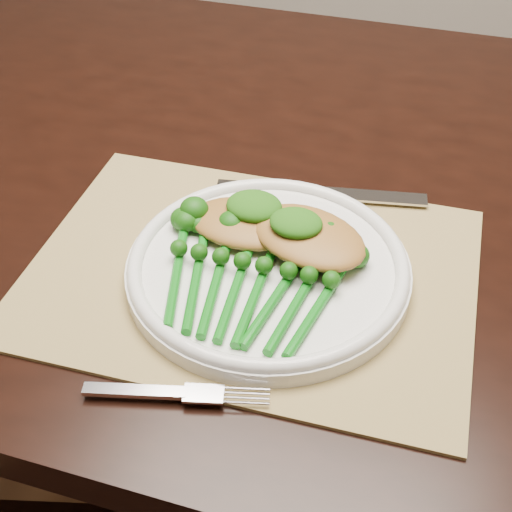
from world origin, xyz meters
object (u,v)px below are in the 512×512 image
(broccolini_bundle, at_px, (247,286))
(placemat, at_px, (251,273))
(dinner_plate, at_px, (268,267))
(chicken_fillet_left, at_px, (245,223))
(dining_table, at_px, (275,365))

(broccolini_bundle, bearing_deg, placemat, 102.83)
(placemat, height_order, dinner_plate, dinner_plate)
(placemat, height_order, chicken_fillet_left, chicken_fillet_left)
(broccolini_bundle, bearing_deg, dinner_plate, 78.62)
(dining_table, bearing_deg, broccolini_bundle, -82.13)
(chicken_fillet_left, bearing_deg, placemat, -62.44)
(dining_table, xyz_separation_m, dinner_plate, (0.04, -0.20, 0.39))
(dining_table, height_order, broccolini_bundle, broccolini_bundle)
(chicken_fillet_left, bearing_deg, dinner_plate, -46.15)
(dinner_plate, relative_size, broccolini_bundle, 1.50)
(dinner_plate, distance_m, chicken_fillet_left, 0.06)
(placemat, distance_m, broccolini_bundle, 0.05)
(dinner_plate, bearing_deg, chicken_fillet_left, 131.11)
(placemat, xyz_separation_m, chicken_fillet_left, (-0.02, 0.04, 0.03))
(dining_table, distance_m, chicken_fillet_left, 0.43)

